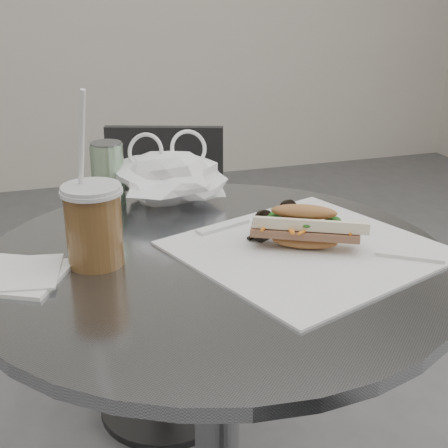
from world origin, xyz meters
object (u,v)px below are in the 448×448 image
object	(u,v)px
banh_mi	(304,228)
chair_far	(163,293)
drink_can	(108,173)
cafe_table	(217,399)
sunglasses	(275,223)
iced_coffee	(94,224)

from	to	relation	value
banh_mi	chair_far	bearing A→B (deg)	126.66
banh_mi	drink_can	distance (m)	0.42
cafe_table	sunglasses	world-z (taller)	sunglasses
sunglasses	drink_can	world-z (taller)	drink_can
sunglasses	drink_can	size ratio (longest dim) A/B	0.97
sunglasses	drink_can	distance (m)	0.36
banh_mi	iced_coffee	distance (m)	0.33
banh_mi	iced_coffee	bearing A→B (deg)	-160.72
iced_coffee	sunglasses	bearing A→B (deg)	4.25
chair_far	banh_mi	distance (m)	0.79
chair_far	iced_coffee	distance (m)	0.79
banh_mi	drink_can	bearing A→B (deg)	157.28
drink_can	cafe_table	bearing A→B (deg)	-67.85
chair_far	sunglasses	bearing A→B (deg)	116.87
cafe_table	banh_mi	size ratio (longest dim) A/B	3.38
chair_far	cafe_table	bearing A→B (deg)	105.21
iced_coffee	cafe_table	bearing A→B (deg)	-9.61
cafe_table	chair_far	world-z (taller)	chair_far
iced_coffee	banh_mi	bearing A→B (deg)	-8.30
cafe_table	banh_mi	xyz separation A→B (m)	(0.14, -0.02, 0.31)
chair_far	iced_coffee	xyz separation A→B (m)	(-0.22, -0.60, 0.46)
cafe_table	drink_can	bearing A→B (deg)	112.15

